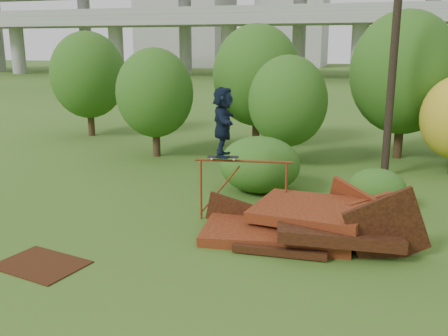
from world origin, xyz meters
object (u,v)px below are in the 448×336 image
(skater, at_px, (223,122))
(flat_plate, at_px, (41,264))
(scrap_pile, at_px, (304,225))
(utility_pole, at_px, (395,41))

(skater, relative_size, flat_plate, 1.00)
(scrap_pile, relative_size, utility_pole, 0.59)
(flat_plate, bearing_deg, skater, 53.47)
(skater, xyz_separation_m, flat_plate, (-2.94, -3.97, -2.70))
(utility_pole, bearing_deg, scrap_pile, -105.28)
(skater, height_order, utility_pole, utility_pole)
(scrap_pile, bearing_deg, flat_plate, -149.13)
(utility_pole, bearing_deg, flat_plate, -125.26)
(skater, height_order, flat_plate, skater)
(scrap_pile, height_order, skater, skater)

